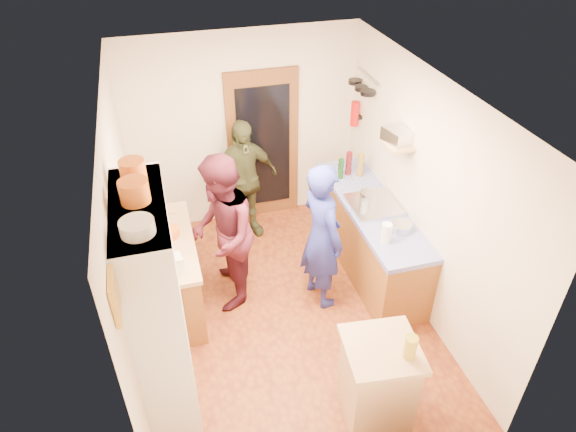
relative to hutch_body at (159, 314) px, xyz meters
name	(u,v)px	position (x,y,z in m)	size (l,w,h in m)	color
floor	(285,311)	(1.30, 0.80, -1.11)	(3.00, 4.00, 0.02)	brown
ceiling	(283,90)	(1.30, 0.80, 1.51)	(3.00, 4.00, 0.02)	silver
wall_back	(243,131)	(1.30, 2.81, 0.20)	(3.00, 0.02, 2.60)	beige
wall_front	(362,381)	(1.30, -1.21, 0.20)	(3.00, 0.02, 2.60)	beige
wall_left	(127,242)	(-0.21, 0.80, 0.20)	(0.02, 4.00, 2.60)	beige
wall_right	(422,195)	(2.81, 0.80, 0.20)	(0.02, 4.00, 2.60)	beige
door_frame	(263,147)	(1.55, 2.77, -0.05)	(0.95, 0.06, 2.10)	brown
door_glass	(264,148)	(1.55, 2.74, -0.05)	(0.70, 0.02, 1.70)	black
hutch_body	(159,314)	(0.00, 0.00, 0.00)	(0.40, 1.20, 2.20)	silver
hutch_top_shelf	(137,207)	(0.00, 0.00, 1.08)	(0.40, 1.14, 0.04)	silver
plate_stack	(137,227)	(0.00, -0.35, 1.15)	(0.23, 0.23, 0.10)	white
orange_pot_a	(134,191)	(0.00, 0.04, 1.18)	(0.21, 0.21, 0.17)	orange
orange_pot_b	(133,171)	(0.00, 0.34, 1.19)	(0.19, 0.19, 0.17)	orange
left_counter_base	(169,276)	(0.10, 1.25, -0.68)	(0.60, 1.40, 0.85)	brown
left_counter_top	(163,244)	(0.10, 1.25, -0.23)	(0.64, 1.44, 0.05)	tan
toaster	(171,265)	(0.15, 0.75, -0.12)	(0.22, 0.15, 0.17)	white
kettle	(157,241)	(0.05, 1.16, -0.11)	(0.16, 0.16, 0.19)	white
orange_bowl	(169,232)	(0.18, 1.34, -0.15)	(0.21, 0.21, 0.10)	orange
chopping_board	(161,211)	(0.12, 1.83, -0.19)	(0.30, 0.22, 0.03)	tan
right_counter_base	(369,238)	(2.50, 1.30, -0.68)	(0.60, 2.20, 0.84)	brown
right_counter_top	(372,207)	(2.50, 1.30, -0.23)	(0.62, 2.22, 0.06)	#1118A0
hob	(374,205)	(2.50, 1.27, -0.18)	(0.55, 0.58, 0.04)	silver
pot_on_hob	(369,197)	(2.45, 1.32, -0.09)	(0.21, 0.21, 0.14)	silver
bottle_a	(341,169)	(2.35, 1.97, -0.07)	(0.07, 0.07, 0.27)	#143F14
bottle_b	(349,163)	(2.48, 2.04, -0.05)	(0.08, 0.08, 0.31)	#591419
bottle_c	(361,165)	(2.61, 1.97, -0.04)	(0.08, 0.08, 0.31)	olive
paper_towel	(386,233)	(2.35, 0.62, -0.09)	(0.11, 0.11, 0.23)	white
mixing_bowl	(401,227)	(2.60, 0.77, -0.16)	(0.23, 0.23, 0.09)	silver
island_base	(377,384)	(1.74, -0.68, -0.67)	(0.55, 0.55, 0.86)	tan
island_top	(382,349)	(1.74, -0.68, -0.22)	(0.62, 0.62, 0.05)	tan
cutting_board	(375,344)	(1.69, -0.62, -0.21)	(0.35, 0.28, 0.02)	white
oil_jar	(410,347)	(1.90, -0.82, -0.08)	(0.11, 0.11, 0.21)	#AD9E2D
pan_rail	(368,76)	(2.76, 2.33, 0.95)	(0.02, 0.02, 0.65)	silver
pan_hang_a	(368,93)	(2.70, 2.15, 0.82)	(0.18, 0.18, 0.05)	black
pan_hang_b	(361,88)	(2.70, 2.35, 0.80)	(0.16, 0.16, 0.05)	black
pan_hang_c	(355,82)	(2.70, 2.55, 0.81)	(0.17, 0.17, 0.05)	black
wall_shelf	(396,143)	(2.67, 1.25, 0.60)	(0.26, 0.42, 0.03)	tan
radio	(397,136)	(2.67, 1.25, 0.69)	(0.22, 0.30, 0.15)	silver
ext_bracket	(359,117)	(2.77, 2.50, 0.35)	(0.06, 0.10, 0.04)	black
fire_extinguisher	(355,114)	(2.71, 2.50, 0.40)	(0.11, 0.11, 0.32)	red
picture_frame	(115,297)	(-0.18, -0.75, 0.95)	(0.03, 0.25, 0.30)	gold
person_hob	(326,237)	(1.79, 0.90, -0.23)	(0.64, 0.42, 1.75)	navy
person_left	(225,232)	(0.76, 1.23, -0.19)	(0.89, 0.69, 1.83)	#431421
person_back	(244,180)	(1.19, 2.36, -0.27)	(0.97, 0.40, 1.65)	#363920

